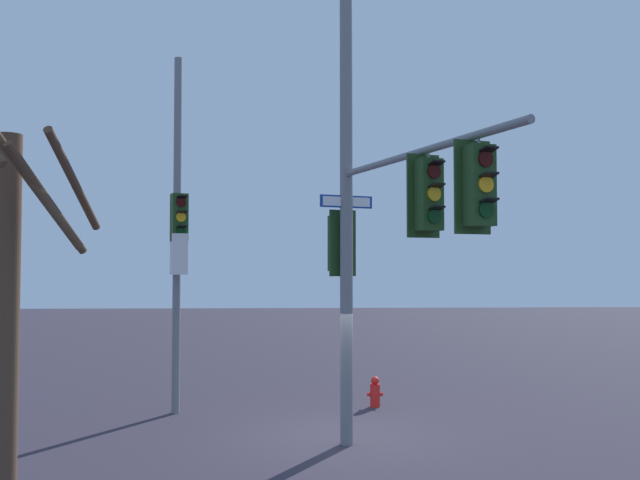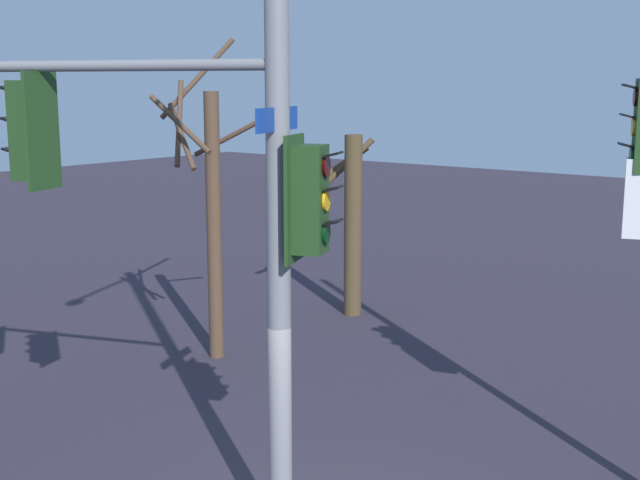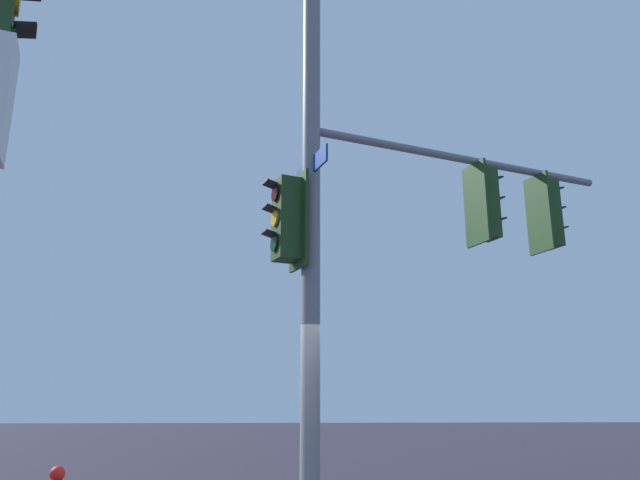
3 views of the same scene
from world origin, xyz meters
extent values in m
plane|color=#2E2935|center=(0.00, 0.00, 0.00)|extent=(80.00, 80.00, 0.00)
cylinder|color=slate|center=(0.03, -0.48, 4.92)|extent=(0.25, 0.25, 9.84)
cylinder|color=slate|center=(0.96, -2.92, 5.21)|extent=(1.97, 4.93, 0.12)
cube|color=#1E3D19|center=(1.07, -3.22, 4.51)|extent=(0.44, 0.40, 1.10)
cube|color=#1E3D19|center=(1.01, -3.06, 4.51)|extent=(0.54, 0.22, 1.30)
cylinder|color=#2F0403|center=(1.12, -3.38, 4.85)|extent=(0.22, 0.10, 0.22)
cube|color=black|center=(1.15, -3.45, 4.97)|extent=(0.25, 0.22, 0.06)
cylinder|color=#F2A814|center=(1.12, -3.38, 4.51)|extent=(0.22, 0.10, 0.22)
cube|color=black|center=(1.15, -3.45, 4.63)|extent=(0.25, 0.22, 0.06)
cylinder|color=black|center=(1.12, -3.38, 4.17)|extent=(0.22, 0.10, 0.22)
cube|color=black|center=(1.15, -3.45, 4.29)|extent=(0.25, 0.22, 0.06)
cylinder|color=slate|center=(1.07, -3.22, 5.13)|extent=(0.04, 0.04, 0.15)
cube|color=#1E3D19|center=(1.51, -4.39, 4.51)|extent=(0.43, 0.39, 1.10)
cube|color=#1E3D19|center=(1.46, -4.23, 4.51)|extent=(0.55, 0.20, 1.30)
cylinder|color=#2F0403|center=(1.56, -4.55, 4.85)|extent=(0.22, 0.09, 0.22)
cube|color=black|center=(1.59, -4.62, 4.97)|extent=(0.25, 0.22, 0.06)
cylinder|color=#F2A814|center=(1.56, -4.55, 4.51)|extent=(0.22, 0.09, 0.22)
cube|color=black|center=(1.59, -4.62, 4.63)|extent=(0.25, 0.22, 0.06)
cylinder|color=black|center=(1.56, -4.55, 4.17)|extent=(0.22, 0.09, 0.22)
cube|color=black|center=(1.59, -4.62, 4.29)|extent=(0.25, 0.22, 0.06)
cylinder|color=slate|center=(1.51, -4.39, 5.13)|extent=(0.04, 0.04, 0.15)
cube|color=#1E3D19|center=(-0.10, -0.16, 3.87)|extent=(0.45, 0.41, 1.10)
cube|color=#1E3D19|center=(-0.03, -0.32, 3.87)|extent=(0.54, 0.24, 1.30)
cylinder|color=#2F0403|center=(-0.16, 0.00, 4.21)|extent=(0.22, 0.11, 0.22)
cube|color=black|center=(-0.18, 0.06, 4.33)|extent=(0.25, 0.23, 0.06)
cylinder|color=#F2A814|center=(-0.16, 0.00, 3.87)|extent=(0.22, 0.11, 0.22)
cube|color=black|center=(-0.18, 0.06, 3.99)|extent=(0.25, 0.23, 0.06)
cylinder|color=black|center=(-0.16, 0.00, 3.53)|extent=(0.22, 0.11, 0.22)
cube|color=black|center=(-0.18, 0.06, 3.65)|extent=(0.25, 0.23, 0.06)
cube|color=navy|center=(0.03, -0.48, 4.67)|extent=(1.05, 0.40, 0.24)
cube|color=white|center=(0.03, -0.50, 4.67)|extent=(0.94, 0.34, 0.18)
cylinder|color=slate|center=(-3.73, 2.36, 4.18)|extent=(0.18, 0.18, 8.35)
cube|color=white|center=(-3.63, 2.07, 3.69)|extent=(0.47, 0.52, 0.94)
cube|color=#1E3D19|center=(-3.63, 2.06, 4.53)|extent=(0.45, 0.42, 1.10)
cylinder|color=#2F0403|center=(-3.57, 1.91, 4.87)|extent=(0.21, 0.12, 0.22)
cube|color=black|center=(-3.53, 1.84, 4.99)|extent=(0.26, 0.23, 0.06)
cylinder|color=#F2A814|center=(-3.57, 1.91, 4.53)|extent=(0.21, 0.12, 0.22)
cube|color=black|center=(-3.53, 1.84, 4.65)|extent=(0.26, 0.23, 0.06)
cylinder|color=black|center=(-3.57, 1.91, 4.19)|extent=(0.21, 0.12, 0.22)
cube|color=black|center=(-3.53, 1.84, 4.31)|extent=(0.26, 0.23, 0.06)
cylinder|color=red|center=(0.99, 2.84, 0.28)|extent=(0.24, 0.24, 0.55)
sphere|color=red|center=(0.99, 2.84, 0.63)|extent=(0.20, 0.20, 0.20)
cylinder|color=red|center=(0.85, 2.84, 0.30)|extent=(0.10, 0.09, 0.09)
cylinder|color=red|center=(1.13, 2.84, 0.30)|extent=(0.10, 0.09, 0.09)
cylinder|color=#4D3828|center=(-4.20, -5.67, 2.45)|extent=(0.27, 0.27, 4.91)
cylinder|color=#4D3828|center=(-3.81, -6.10, 4.36)|extent=(0.98, 0.89, 1.51)
cylinder|color=#4D3828|center=(-3.68, -5.90, 4.13)|extent=(0.56, 1.13, 1.14)
cylinder|color=#4D3828|center=(-3.46, -5.70, 4.36)|extent=(0.16, 1.52, 0.99)
camera|label=1|loc=(-1.00, -13.15, 3.43)|focal=36.87mm
camera|label=2|loc=(6.44, 5.05, 5.00)|focal=46.82mm
camera|label=3|loc=(-7.70, -0.22, 1.56)|focal=33.94mm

